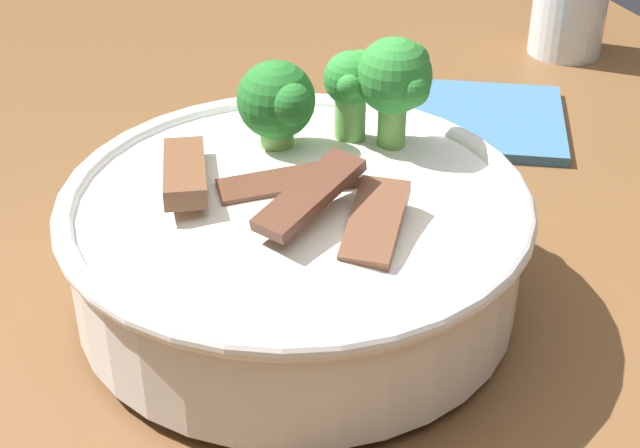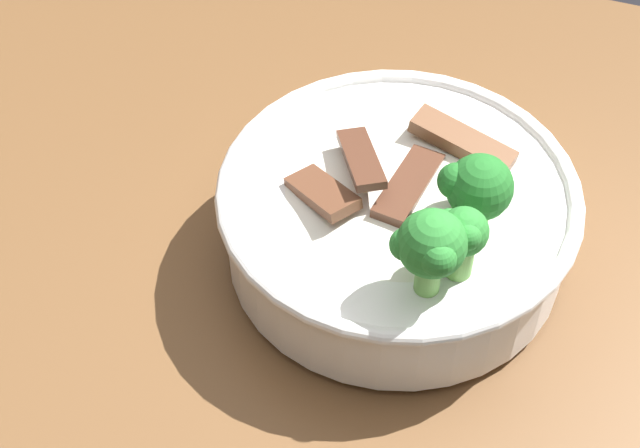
% 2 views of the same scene
% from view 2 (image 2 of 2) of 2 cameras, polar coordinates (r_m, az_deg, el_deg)
% --- Properties ---
extents(dining_table, '(1.49, 0.86, 0.80)m').
position_cam_2_polar(dining_table, '(0.84, -3.41, -7.49)').
color(dining_table, brown).
rests_on(dining_table, ground).
extents(rice_bowl, '(0.26, 0.26, 0.14)m').
position_cam_2_polar(rice_bowl, '(0.72, 4.52, 0.52)').
color(rice_bowl, white).
rests_on(rice_bowl, dining_table).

